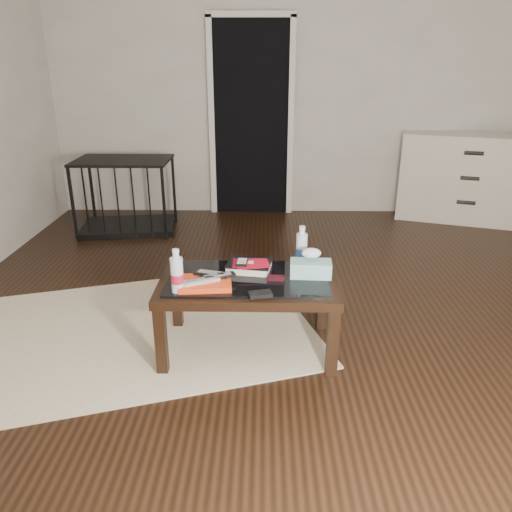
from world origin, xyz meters
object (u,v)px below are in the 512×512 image
Objects in this scene: dresser at (460,177)px; pet_crate at (127,207)px; textbook at (249,266)px; water_bottle_right at (302,245)px; water_bottle_left at (177,271)px; coffee_table at (248,288)px; tissue_box at (311,269)px.

dresser is 1.33× the size of pet_crate.
water_bottle_right reaches higher than textbook.
pet_crate reaches higher than water_bottle_left.
pet_crate reaches higher than textbook.
pet_crate is 2.47m from textbook.
water_bottle_left is (-0.37, -0.30, 0.10)m from textbook.
coffee_table is 0.37m from tissue_box.
coffee_table is at bearing -146.86° from water_bottle_right.
water_bottle_right is (0.31, 0.10, 0.10)m from textbook.
coffee_table is at bearing -110.86° from dresser.
water_bottle_left is at bearing -152.92° from coffee_table.
dresser is 3.46m from pet_crate.
water_bottle_left is 0.75m from tissue_box.
water_bottle_right is 0.20m from tissue_box.
dresser reaches higher than tissue_box.
coffee_table is 4.00× the size of textbook.
tissue_box is (0.04, -0.18, -0.07)m from water_bottle_right.
coffee_table is 0.42m from water_bottle_right.
tissue_box is (0.72, 0.21, -0.07)m from water_bottle_left.
water_bottle_left is 1.00× the size of water_bottle_right.
pet_crate is at bearing 130.08° from tissue_box.
pet_crate reaches higher than water_bottle_right.
tissue_box is at bearing -77.34° from water_bottle_right.
pet_crate is at bearing 110.87° from water_bottle_left.
dresser is at bearing 52.99° from water_bottle_right.
dresser reaches higher than water_bottle_left.
dresser is 3.78m from water_bottle_left.
textbook is at bearing -162.80° from water_bottle_right.
coffee_table is 4.20× the size of water_bottle_right.
water_bottle_left reaches higher than tissue_box.
coffee_table is 0.77× the size of dresser.
coffee_table is 1.03× the size of pet_crate.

